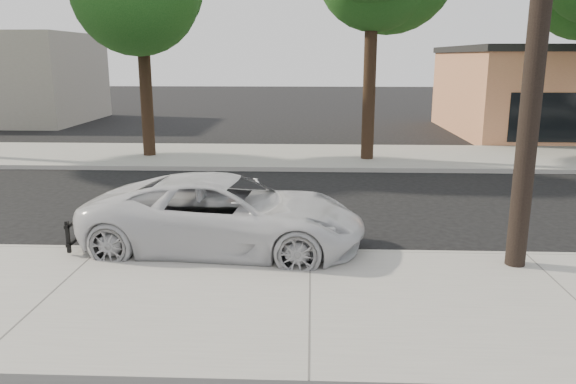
{
  "coord_description": "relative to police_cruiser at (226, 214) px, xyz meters",
  "views": [
    {
      "loc": [
        0.0,
        -12.15,
        3.71
      ],
      "look_at": [
        -0.47,
        -0.97,
        1.0
      ],
      "focal_mm": 35.0,
      "sensor_mm": 36.0,
      "label": 1
    }
  ],
  "objects": [
    {
      "name": "near_sidewalk",
      "position": [
        1.63,
        -2.5,
        -0.67
      ],
      "size": [
        90.0,
        4.4,
        0.15
      ],
      "primitive_type": "cube",
      "color": "gray",
      "rests_on": "ground"
    },
    {
      "name": "police_cruiser",
      "position": [
        0.0,
        0.0,
        0.0
      ],
      "size": [
        5.54,
        2.93,
        1.49
      ],
      "primitive_type": "imported",
      "rotation": [
        0.0,
        0.0,
        1.48
      ],
      "color": "silver",
      "rests_on": "ground"
    },
    {
      "name": "far_sidewalk",
      "position": [
        1.63,
        10.3,
        -0.67
      ],
      "size": [
        90.0,
        5.0,
        0.15
      ],
      "primitive_type": "cube",
      "color": "gray",
      "rests_on": "ground"
    },
    {
      "name": "ground",
      "position": [
        1.63,
        1.8,
        -0.74
      ],
      "size": [
        120.0,
        120.0,
        0.0
      ],
      "primitive_type": "plane",
      "color": "black",
      "rests_on": "ground"
    },
    {
      "name": "curb_near",
      "position": [
        1.63,
        -0.3,
        -0.67
      ],
      "size": [
        90.0,
        0.12,
        0.16
      ],
      "primitive_type": "cube",
      "color": "#9E9B93",
      "rests_on": "ground"
    }
  ]
}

